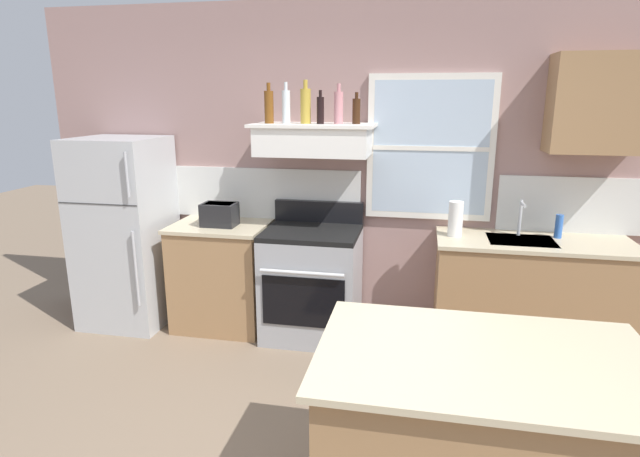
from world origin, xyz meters
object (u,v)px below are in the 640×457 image
(bottle_amber_wine, at_px, (269,106))
(bottle_brown_stout, at_px, (356,111))
(toaster, at_px, (220,214))
(paper_towel_roll, at_px, (456,219))
(bottle_clear_tall, at_px, (286,106))
(bottle_champagne_gold_foil, at_px, (306,105))
(kitchen_island, at_px, (477,449))
(dish_soap_bottle, at_px, (559,226))
(bottle_balsamic_dark, at_px, (320,110))
(bottle_rose_pink, at_px, (339,107))
(stove_range, at_px, (312,282))
(refrigerator, at_px, (125,232))

(bottle_amber_wine, height_order, bottle_brown_stout, bottle_amber_wine)
(toaster, relative_size, paper_towel_roll, 1.10)
(bottle_clear_tall, bearing_deg, bottle_amber_wine, -172.76)
(bottle_clear_tall, relative_size, bottle_champagne_gold_foil, 0.95)
(bottle_brown_stout, xyz_separation_m, kitchen_island, (0.81, -1.96, -1.39))
(bottle_amber_wine, bearing_deg, bottle_champagne_gold_foil, 4.38)
(paper_towel_roll, xyz_separation_m, dish_soap_bottle, (0.77, 0.10, -0.04))
(kitchen_island, bearing_deg, bottle_clear_tall, 125.11)
(bottle_clear_tall, relative_size, bottle_brown_stout, 1.32)
(bottle_balsamic_dark, xyz_separation_m, bottle_rose_pink, (0.14, 0.02, 0.02))
(toaster, relative_size, bottle_rose_pink, 0.99)
(stove_range, distance_m, bottle_rose_pink, 1.42)
(bottle_rose_pink, bearing_deg, bottle_clear_tall, 179.66)
(refrigerator, height_order, bottle_rose_pink, bottle_rose_pink)
(kitchen_island, bearing_deg, stove_range, 121.45)
(toaster, bearing_deg, bottle_balsamic_dark, 3.41)
(bottle_balsamic_dark, bearing_deg, kitchen_island, -60.47)
(bottle_champagne_gold_foil, bearing_deg, bottle_rose_pink, -1.66)
(toaster, height_order, dish_soap_bottle, toaster)
(toaster, bearing_deg, bottle_clear_tall, 7.35)
(bottle_champagne_gold_foil, relative_size, paper_towel_roll, 1.22)
(bottle_clear_tall, distance_m, bottle_balsamic_dark, 0.28)
(bottle_amber_wine, relative_size, bottle_champagne_gold_foil, 0.94)
(toaster, distance_m, paper_towel_roll, 1.89)
(kitchen_island, bearing_deg, bottle_amber_wine, 127.91)
(toaster, distance_m, bottle_champagne_gold_foil, 1.13)
(toaster, bearing_deg, bottle_champagne_gold_foil, 6.19)
(stove_range, height_order, kitchen_island, stove_range)
(bottle_balsamic_dark, xyz_separation_m, dish_soap_bottle, (1.82, 0.10, -0.85))
(stove_range, height_order, bottle_amber_wine, bottle_amber_wine)
(bottle_rose_pink, distance_m, kitchen_island, 2.57)
(bottle_champagne_gold_foil, distance_m, paper_towel_roll, 1.44)
(bottle_champagne_gold_foil, xyz_separation_m, paper_towel_roll, (1.17, -0.03, -0.84))
(refrigerator, bearing_deg, bottle_champagne_gold_foil, 3.19)
(dish_soap_bottle, bearing_deg, bottle_clear_tall, -177.90)
(refrigerator, relative_size, bottle_brown_stout, 6.85)
(bottle_amber_wine, relative_size, bottle_balsamic_dark, 1.23)
(bottle_clear_tall, height_order, bottle_brown_stout, bottle_clear_tall)
(stove_range, distance_m, dish_soap_bottle, 1.96)
(bottle_rose_pink, xyz_separation_m, dish_soap_bottle, (1.68, 0.08, -0.87))
(toaster, height_order, paper_towel_roll, paper_towel_roll)
(bottle_rose_pink, relative_size, bottle_brown_stout, 1.27)
(bottle_clear_tall, height_order, kitchen_island, bottle_clear_tall)
(dish_soap_bottle, bearing_deg, bottle_rose_pink, -177.30)
(bottle_brown_stout, bearing_deg, bottle_clear_tall, -176.48)
(stove_range, xyz_separation_m, bottle_clear_tall, (-0.21, 0.06, 1.41))
(refrigerator, distance_m, bottle_brown_stout, 2.24)
(bottle_rose_pink, bearing_deg, bottle_amber_wine, -178.48)
(bottle_clear_tall, height_order, bottle_rose_pink, bottle_clear_tall)
(bottle_amber_wine, bearing_deg, dish_soap_bottle, 2.41)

